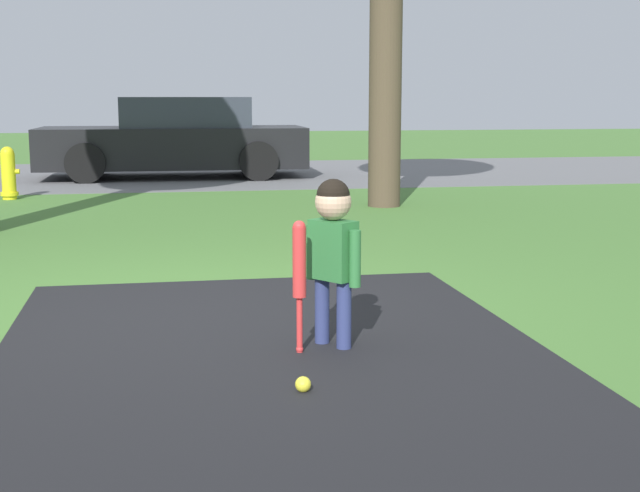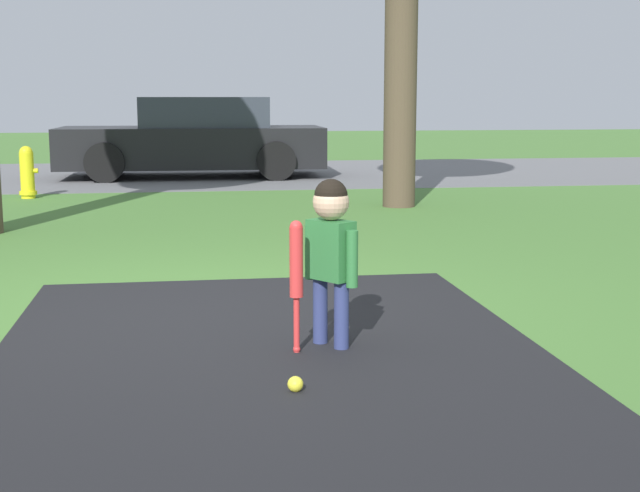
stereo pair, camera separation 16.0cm
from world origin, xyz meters
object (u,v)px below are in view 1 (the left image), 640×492
Objects in this scene: child at (333,239)px; baseball_bat at (299,268)px; fire_hydrant at (8,174)px; sports_ball at (303,384)px; parked_car at (176,139)px.

baseball_bat is (-0.20, -0.10, -0.14)m from child.
sports_ball is at bearing -72.94° from fire_hydrant.
sports_ball is at bearing -97.58° from baseball_bat.
fire_hydrant is 0.16× the size of parked_car.
parked_car reaches higher than fire_hydrant.
baseball_bat is at bearing -100.34° from child.
child is at bearing 26.32° from baseball_bat.
baseball_bat reaches higher than fire_hydrant.
fire_hydrant is at bearing 107.06° from sports_ball.
child is 1.29× the size of baseball_bat.
child reaches higher than fire_hydrant.
parked_car is at bearing 52.39° from fire_hydrant.
child is at bearing 68.82° from sports_ball.
baseball_bat is 8.37m from fire_hydrant.
fire_hydrant is (-2.92, 7.81, -0.26)m from child.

